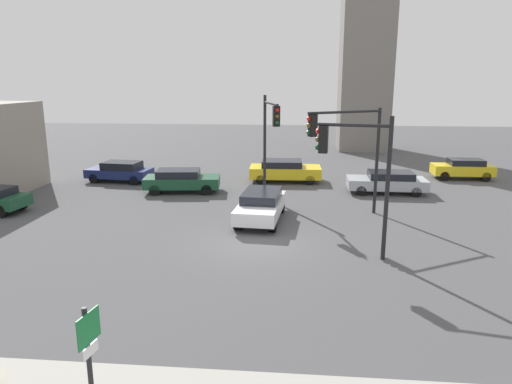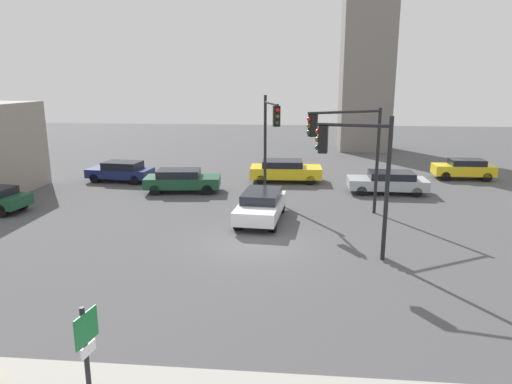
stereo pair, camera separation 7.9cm
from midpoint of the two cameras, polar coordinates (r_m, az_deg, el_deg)
name	(u,v)px [view 2 (the right image)]	position (r m, az deg, el deg)	size (l,w,h in m)	color
ground_plane	(258,244)	(19.26, 0.36, -6.37)	(104.00, 104.00, 0.00)	#4C4C4F
direction_sign	(87,351)	(9.84, -19.77, -17.79)	(0.18, 0.68, 2.32)	black
traffic_light_0	(347,139)	(22.48, 11.16, 6.37)	(3.62, 2.20, 5.26)	black
traffic_light_1	(270,130)	(24.57, 1.85, 7.60)	(1.04, 3.17, 5.77)	black
traffic_light_2	(355,161)	(17.37, 12.18, 3.76)	(2.71, 0.74, 5.34)	black
car_0	(388,182)	(28.71, 15.93, 1.23)	(4.58, 2.00, 1.29)	#ADB2B7
car_1	(182,180)	(28.20, -8.98, 1.46)	(4.61, 2.37, 1.36)	#19472D
car_2	(261,205)	(22.23, 0.74, -1.59)	(2.25, 4.77, 1.39)	silver
car_3	(121,171)	(32.01, -16.14, 2.49)	(4.34, 2.23, 1.34)	navy
car_4	(285,170)	(30.82, 3.65, 2.68)	(4.70, 2.26, 1.42)	yellow
car_6	(464,169)	(34.49, 24.17, 2.64)	(3.92, 1.65, 1.37)	yellow
skyline_tower	(369,10)	(46.56, 13.77, 20.80)	(4.61, 4.61, 25.44)	gray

